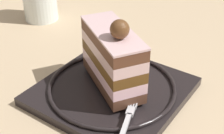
% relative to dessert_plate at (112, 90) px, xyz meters
% --- Properties ---
extents(ground_plane, '(2.40, 2.40, 0.00)m').
position_rel_dessert_plate_xyz_m(ground_plane, '(0.01, 0.01, -0.01)').
color(ground_plane, tan).
extents(dessert_plate, '(0.23, 0.23, 0.02)m').
position_rel_dessert_plate_xyz_m(dessert_plate, '(0.00, 0.00, 0.00)').
color(dessert_plate, black).
rests_on(dessert_plate, ground_plane).
extents(cake_slice, '(0.09, 0.13, 0.11)m').
position_rel_dessert_plate_xyz_m(cake_slice, '(0.00, 0.00, 0.05)').
color(cake_slice, brown).
rests_on(cake_slice, dessert_plate).
extents(fork, '(0.11, 0.07, 0.00)m').
position_rel_dessert_plate_xyz_m(fork, '(-0.04, -0.07, 0.01)').
color(fork, silver).
rests_on(fork, dessert_plate).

